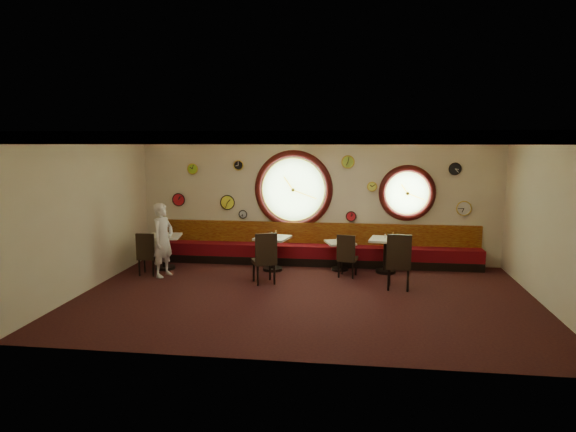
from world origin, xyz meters
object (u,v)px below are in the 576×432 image
object	(u,v)px
table_c	(340,252)
condiment_b_salt	(272,234)
condiment_c_pepper	(341,240)
chair_b	(265,255)
condiment_d_pepper	(389,236)
table_a	(165,248)
table_d	(386,251)
condiment_d_bottle	(393,235)
chair_a	(147,251)
chair_d	(399,258)
condiment_c_bottle	(345,238)
condiment_d_salt	(385,236)
condiment_c_salt	(337,239)
table_b	(273,249)
waiter	(163,240)
condiment_a_bottle	(171,231)
condiment_a_pepper	(164,233)
condiment_b_pepper	(274,236)
condiment_b_bottle	(276,234)
chair_c	(347,253)
condiment_a_salt	(162,232)

from	to	relation	value
table_c	condiment_b_salt	xyz separation A→B (m)	(-1.62, -0.11, 0.42)
condiment_c_pepper	chair_b	bearing A→B (deg)	-137.89
condiment_d_pepper	table_a	bearing A→B (deg)	-176.11
chair_b	table_d	bearing A→B (deg)	2.32
table_c	chair_b	world-z (taller)	chair_b
condiment_d_bottle	chair_a	bearing A→B (deg)	-169.26
table_a	chair_d	distance (m)	5.54
condiment_c_bottle	condiment_d_salt	bearing A→B (deg)	-6.04
chair_b	condiment_c_salt	xyz separation A→B (m)	(1.48, 1.48, 0.10)
table_d	condiment_c_bottle	size ratio (longest dim) A/B	4.81
table_a	table_b	bearing A→B (deg)	4.54
chair_b	chair_d	world-z (taller)	chair_d
waiter	table_c	bearing A→B (deg)	-57.67
table_b	condiment_a_bottle	world-z (taller)	condiment_a_bottle
table_d	condiment_d_bottle	size ratio (longest dim) A/B	6.12
table_d	condiment_b_salt	distance (m)	2.72
table_b	table_c	distance (m)	1.61
condiment_c_pepper	chair_d	bearing A→B (deg)	-50.28
condiment_d_salt	condiment_b_salt	bearing A→B (deg)	-178.56
condiment_a_pepper	condiment_d_bottle	world-z (taller)	condiment_d_bottle
table_b	waiter	xyz separation A→B (m)	(-2.38, -0.85, 0.33)
condiment_a_pepper	condiment_d_pepper	xyz separation A→B (m)	(5.31, 0.39, -0.01)
table_c	condiment_c_salt	bearing A→B (deg)	139.68
table_b	condiment_b_pepper	xyz separation A→B (m)	(0.05, -0.06, 0.34)
chair_d	condiment_a_bottle	distance (m)	5.45
condiment_b_pepper	condiment_c_pepper	size ratio (longest dim) A/B	0.97
condiment_b_salt	chair_b	bearing A→B (deg)	-87.15
condiment_b_salt	condiment_b_bottle	xyz separation A→B (m)	(0.11, -0.08, 0.03)
chair_a	waiter	size ratio (longest dim) A/B	0.36
condiment_c_salt	condiment_c_bottle	bearing A→B (deg)	-2.14
table_b	condiment_b_bottle	world-z (taller)	condiment_b_bottle
chair_b	condiment_b_salt	distance (m)	1.33
chair_d	condiment_a_bottle	bearing A→B (deg)	173.56
chair_c	chair_d	distance (m)	1.38
table_b	condiment_a_salt	xyz separation A→B (m)	(-2.69, -0.12, 0.36)
condiment_a_pepper	waiter	distance (m)	0.65
table_b	condiment_d_bottle	bearing A→B (deg)	4.38
condiment_d_salt	condiment_b_bottle	world-z (taller)	condiment_b_bottle
chair_c	condiment_c_salt	distance (m)	0.77
table_d	waiter	distance (m)	5.15
chair_b	condiment_d_pepper	xyz separation A→B (m)	(2.69, 1.35, 0.22)
table_d	condiment_d_pepper	xyz separation A→B (m)	(0.06, 0.01, 0.35)
chair_b	condiment_a_pepper	xyz separation A→B (m)	(-2.62, 0.96, 0.23)
chair_a	condiment_a_bottle	distance (m)	0.88
chair_a	table_d	bearing A→B (deg)	8.06
condiment_a_pepper	waiter	world-z (taller)	waiter
condiment_c_pepper	condiment_a_bottle	bearing A→B (deg)	-175.61
condiment_b_pepper	condiment_c_bottle	size ratio (longest dim) A/B	0.48
chair_c	chair_a	bearing A→B (deg)	-162.95
condiment_d_pepper	waiter	world-z (taller)	waiter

